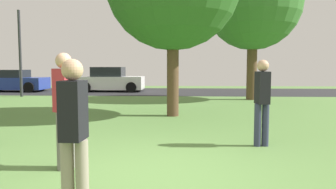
# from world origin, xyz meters

# --- Properties ---
(ground_plane) EXTENTS (44.00, 44.00, 0.00)m
(ground_plane) POSITION_xyz_m (0.00, 0.00, 0.00)
(ground_plane) COLOR #5B8442
(road_strip) EXTENTS (44.00, 6.40, 0.01)m
(road_strip) POSITION_xyz_m (0.00, 16.00, 0.00)
(road_strip) COLOR #28282B
(road_strip) RESTS_ON ground_plane
(oak_tree_center) EXTENTS (4.53, 4.53, 6.90)m
(oak_tree_center) POSITION_xyz_m (3.68, 11.24, 4.61)
(oak_tree_center) COLOR brown
(oak_tree_center) RESTS_ON ground_plane
(person_thrower) EXTENTS (0.39, 0.36, 1.82)m
(person_thrower) POSITION_xyz_m (-1.39, 0.14, 1.02)
(person_thrower) COLOR slate
(person_thrower) RESTS_ON ground_plane
(person_bystander) EXTENTS (0.30, 0.33, 1.69)m
(person_bystander) POSITION_xyz_m (-0.70, -1.49, 0.93)
(person_bystander) COLOR gray
(person_bystander) RESTS_ON ground_plane
(person_walking) EXTENTS (0.30, 0.35, 1.74)m
(person_walking) POSITION_xyz_m (2.02, 1.80, 0.97)
(person_walking) COLOR #2D334C
(person_walking) RESTS_ON ground_plane
(parked_car_blue) EXTENTS (4.02, 2.04, 1.37)m
(parked_car_blue) POSITION_xyz_m (-10.39, 15.71, 0.63)
(parked_car_blue) COLOR #233893
(parked_car_blue) RESTS_ON ground_plane
(parked_car_white) EXTENTS (4.00, 2.07, 1.55)m
(parked_car_white) POSITION_xyz_m (-4.20, 16.03, 0.70)
(parked_car_white) COLOR white
(parked_car_white) RESTS_ON ground_plane
(street_lamp_post) EXTENTS (0.14, 0.14, 4.50)m
(street_lamp_post) POSITION_xyz_m (-8.11, 12.20, 2.25)
(street_lamp_post) COLOR #2D2D33
(street_lamp_post) RESTS_ON ground_plane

